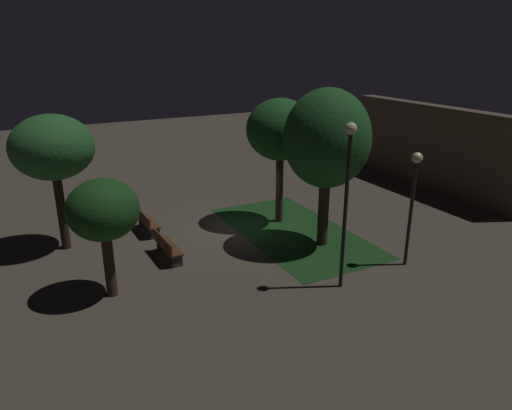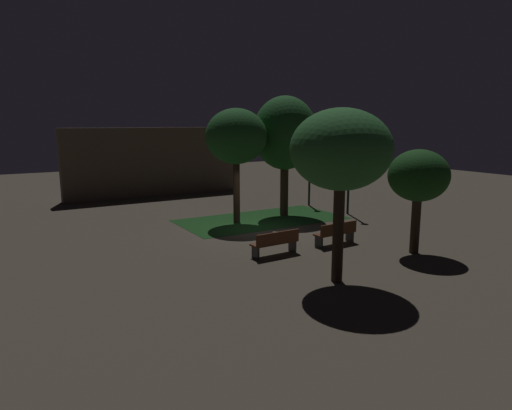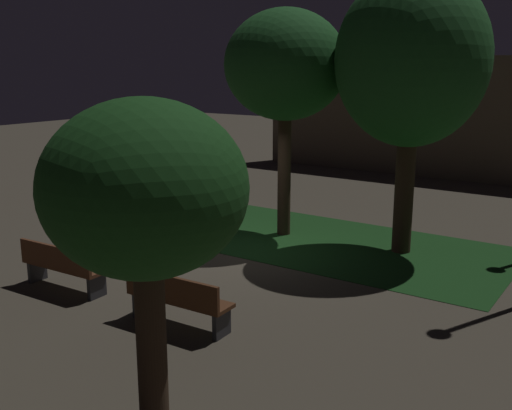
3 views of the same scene
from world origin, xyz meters
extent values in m
plane|color=#4C4438|center=(0.00, 0.00, 0.00)|extent=(60.00, 60.00, 0.00)
cube|color=#194219|center=(1.33, 1.72, 0.01)|extent=(7.94, 4.11, 0.01)
cube|color=brown|center=(-1.39, -3.60, 0.45)|extent=(1.82, 0.55, 0.06)
cube|color=brown|center=(-1.38, -3.81, 0.68)|extent=(1.80, 0.13, 0.40)
cube|color=#2D2D33|center=(-2.19, -3.63, 0.21)|extent=(0.09, 0.39, 0.42)
cube|color=#2D2D33|center=(-0.59, -3.57, 0.21)|extent=(0.09, 0.39, 0.42)
cube|color=#512D19|center=(1.39, -3.60, 0.45)|extent=(1.82, 0.55, 0.06)
cube|color=#512D19|center=(1.40, -3.81, 0.68)|extent=(1.80, 0.13, 0.40)
cube|color=#2D2D33|center=(0.59, -3.63, 0.21)|extent=(0.10, 0.39, 0.42)
cube|color=#2D2D33|center=(2.19, -3.57, 0.21)|extent=(0.10, 0.39, 0.42)
cylinder|color=#38281C|center=(-0.01, 1.77, 1.62)|extent=(0.31, 0.31, 3.24)
ellipsoid|color=#1E5623|center=(-0.01, 1.77, 4.02)|extent=(2.81, 2.81, 2.53)
cylinder|color=#38281C|center=(2.86, 2.04, 1.63)|extent=(0.41, 0.41, 3.26)
ellipsoid|color=#1E5623|center=(2.86, 2.04, 4.13)|extent=(3.16, 3.16, 3.61)
cylinder|color=#38281C|center=(3.09, -5.95, 1.11)|extent=(0.33, 0.33, 2.23)
ellipsoid|color=#194719|center=(3.09, -5.95, 2.81)|extent=(2.12, 2.12, 1.83)
cube|color=brown|center=(-0.73, 11.46, 2.16)|extent=(11.18, 0.80, 4.33)
camera|label=1|loc=(16.49, -7.82, 7.44)|focal=32.85mm
camera|label=2|loc=(-9.88, -16.60, 4.64)|focal=31.77mm
camera|label=3|loc=(7.33, -10.17, 4.02)|focal=41.93mm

